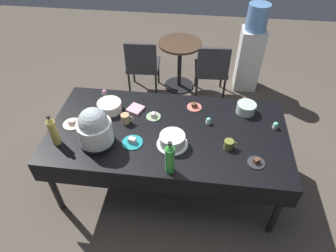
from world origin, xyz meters
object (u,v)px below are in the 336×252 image
coffee_mug_olive (229,144)px  maroon_chair_left (143,63)px  cupcake_rose (276,125)px  slow_cooker (95,129)px  glass_salad_bowl (246,108)px  soda_bottle_lime_soda (170,158)px  round_cafe_table (180,57)px  dessert_plate_cream (72,123)px  cupcake_vanilla (208,121)px  ceramic_snack_bowl (110,106)px  water_cooler (251,51)px  coffee_mug_tan (126,119)px  dessert_plate_coral (194,107)px  soda_bottle_ginger_ale (53,131)px  maroon_chair_right (212,68)px  dessert_plate_charcoal (256,162)px  cupcake_cocoa (105,93)px  dessert_plate_teal (132,142)px  dessert_plate_sage (153,116)px  potluck_table (168,135)px  frosted_layer_cake (172,140)px

coffee_mug_olive → maroon_chair_left: maroon_chair_left is taller
cupcake_rose → maroon_chair_left: maroon_chair_left is taller
slow_cooker → glass_salad_bowl: bearing=24.1°
soda_bottle_lime_soda → round_cafe_table: 2.28m
dessert_plate_cream → slow_cooker: bearing=-33.6°
cupcake_vanilla → round_cafe_table: bearing=104.3°
soda_bottle_lime_soda → ceramic_snack_bowl: bearing=134.9°
cupcake_rose → water_cooler: size_ratio=0.05×
dessert_plate_cream → soda_bottle_lime_soda: (0.98, -0.43, 0.14)m
glass_salad_bowl → coffee_mug_tan: glass_salad_bowl is taller
dessert_plate_coral → soda_bottle_lime_soda: 0.85m
glass_salad_bowl → soda_bottle_ginger_ale: bearing=-159.4°
dessert_plate_cream → round_cafe_table: 2.02m
ceramic_snack_bowl → water_cooler: bearing=47.7°
slow_cooker → maroon_chair_right: 2.09m
cupcake_vanilla → maroon_chair_left: size_ratio=0.08×
dessert_plate_charcoal → water_cooler: bearing=85.8°
cupcake_vanilla → soda_bottle_ginger_ale: soda_bottle_ginger_ale is taller
dessert_plate_charcoal → cupcake_rose: (0.21, 0.45, 0.02)m
ceramic_snack_bowl → soda_bottle_lime_soda: size_ratio=0.73×
soda_bottle_lime_soda → maroon_chair_left: soda_bottle_lime_soda is taller
cupcake_cocoa → coffee_mug_tan: (0.32, -0.39, 0.02)m
dessert_plate_charcoal → cupcake_rose: size_ratio=2.14×
cupcake_rose → cupcake_vanilla: (-0.62, -0.01, 0.00)m
dessert_plate_teal → maroon_chair_right: size_ratio=0.22×
dessert_plate_sage → cupcake_vanilla: bearing=-3.2°
glass_salad_bowl → potluck_table: bearing=-154.4°
maroon_chair_right → cupcake_cocoa: bearing=-135.8°
glass_salad_bowl → round_cafe_table: bearing=118.6°
ceramic_snack_bowl → cupcake_rose: size_ratio=3.50×
cupcake_vanilla → maroon_chair_right: (0.04, 1.41, -0.29)m
glass_salad_bowl → cupcake_cocoa: (-1.45, 0.10, -0.02)m
dessert_plate_sage → coffee_mug_olive: 0.78m
maroon_chair_right → dessert_plate_coral: bearing=-98.8°
coffee_mug_tan → round_cafe_table: bearing=78.2°
glass_salad_bowl → dessert_plate_charcoal: bearing=-86.1°
dessert_plate_cream → maroon_chair_left: size_ratio=0.21×
cupcake_rose → slow_cooker: bearing=-166.1°
dessert_plate_coral → frosted_layer_cake: bearing=-106.7°
soda_bottle_lime_soda → coffee_mug_tan: soda_bottle_lime_soda is taller
dessert_plate_sage → soda_bottle_lime_soda: (0.23, -0.63, 0.14)m
potluck_table → cupcake_rose: size_ratio=32.59×
dessert_plate_sage → dessert_plate_charcoal: (0.93, -0.47, -0.00)m
dessert_plate_sage → cupcake_vanilla: size_ratio=2.11×
soda_bottle_ginger_ale → maroon_chair_right: bearing=53.4°
frosted_layer_cake → water_cooler: (0.87, 2.08, -0.22)m
soda_bottle_ginger_ale → maroon_chair_right: (1.36, 1.83, -0.41)m
dessert_plate_charcoal → cupcake_vanilla: size_ratio=2.14×
slow_cooker → ceramic_snack_bowl: slow_cooker is taller
dessert_plate_teal → maroon_chair_right: bearing=68.2°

